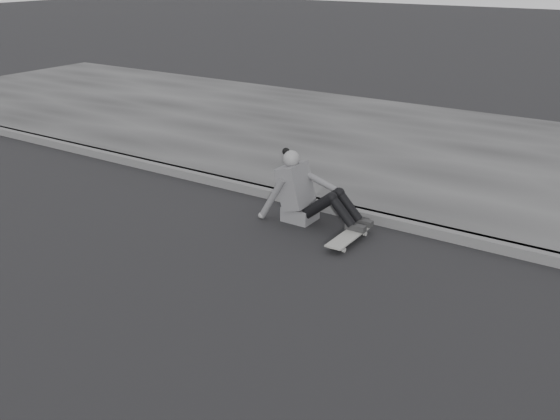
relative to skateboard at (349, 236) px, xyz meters
The scene contains 5 objects.
ground 1.91m from the skateboard, 98.46° to the right, with size 80.00×80.00×0.00m, color black.
curb 0.75m from the skateboard, 112.03° to the left, with size 24.00×0.16×0.12m, color #525252.
sidewalk 3.72m from the skateboard, 94.32° to the left, with size 24.00×6.00×0.12m, color #383838.
skateboard is the anchor object (origin of this frame).
seated_woman 0.83m from the skateboard, 161.47° to the left, with size 1.38×0.46×0.88m.
Camera 1 is at (3.14, -3.87, 2.97)m, focal length 40.00 mm.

